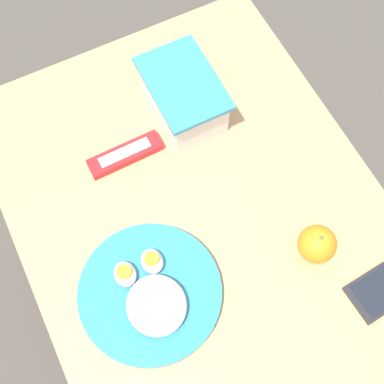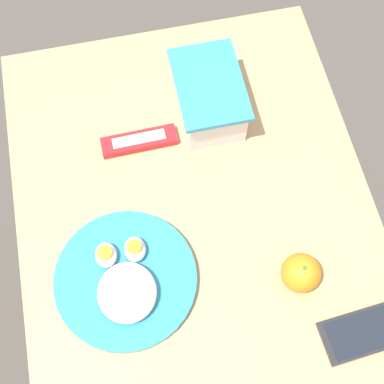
% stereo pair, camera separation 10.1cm
% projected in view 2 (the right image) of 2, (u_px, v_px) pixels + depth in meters
% --- Properties ---
extents(ground_plane, '(10.00, 10.00, 0.00)m').
position_uv_depth(ground_plane, '(196.00, 304.00, 1.71)').
color(ground_plane, '#4C4742').
extents(table, '(0.95, 0.69, 0.75)m').
position_uv_depth(table, '(198.00, 242.00, 1.12)').
color(table, tan).
rests_on(table, ground_plane).
extents(food_container, '(0.19, 0.13, 0.10)m').
position_uv_depth(food_container, '(209.00, 98.00, 1.08)').
color(food_container, white).
rests_on(food_container, table).
extents(orange_fruit, '(0.07, 0.07, 0.07)m').
position_uv_depth(orange_fruit, '(301.00, 273.00, 0.95)').
color(orange_fruit, orange).
rests_on(orange_fruit, table).
extents(rice_plate, '(0.26, 0.26, 0.05)m').
position_uv_depth(rice_plate, '(126.00, 280.00, 0.96)').
color(rice_plate, teal).
rests_on(rice_plate, table).
extents(candy_bar, '(0.04, 0.15, 0.02)m').
position_uv_depth(candy_bar, '(139.00, 141.00, 1.08)').
color(candy_bar, red).
rests_on(candy_bar, table).
extents(cell_phone, '(0.09, 0.15, 0.01)m').
position_uv_depth(cell_phone, '(363.00, 333.00, 0.94)').
color(cell_phone, '#232328').
rests_on(cell_phone, table).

